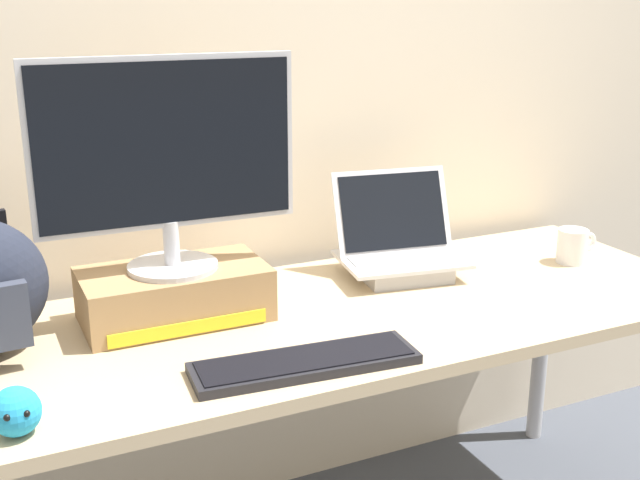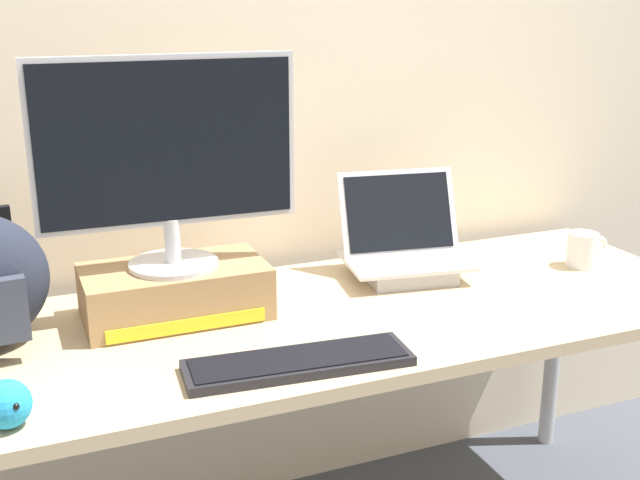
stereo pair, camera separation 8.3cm
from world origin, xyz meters
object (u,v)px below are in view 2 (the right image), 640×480
object	(u,v)px
desktop_monitor	(168,156)
external_keyboard	(298,362)
toner_box_yellow	(175,291)
coffee_mug	(583,250)
plush_toy	(6,404)
open_laptop	(405,256)

from	to	relation	value
desktop_monitor	external_keyboard	distance (m)	0.54
toner_box_yellow	coffee_mug	xyz separation A→B (m)	(1.10, -0.08, -0.01)
external_keyboard	plush_toy	bearing A→B (deg)	-172.82
coffee_mug	plush_toy	bearing A→B (deg)	-168.40
desktop_monitor	open_laptop	xyz separation A→B (m)	(0.62, 0.04, -0.32)
desktop_monitor	coffee_mug	xyz separation A→B (m)	(1.10, -0.07, -0.33)
plush_toy	open_laptop	bearing A→B (deg)	22.98
toner_box_yellow	external_keyboard	size ratio (longest dim) A/B	0.89
external_keyboard	plush_toy	distance (m)	0.54
coffee_mug	plush_toy	size ratio (longest dim) A/B	1.43
toner_box_yellow	desktop_monitor	size ratio (longest dim) A/B	0.72
desktop_monitor	open_laptop	distance (m)	0.70
coffee_mug	open_laptop	bearing A→B (deg)	166.28
desktop_monitor	coffee_mug	size ratio (longest dim) A/B	4.66
desktop_monitor	plush_toy	distance (m)	0.63
desktop_monitor	plush_toy	world-z (taller)	desktop_monitor
coffee_mug	toner_box_yellow	bearing A→B (deg)	176.09
toner_box_yellow	coffee_mug	world-z (taller)	toner_box_yellow
open_laptop	plush_toy	bearing A→B (deg)	-148.39
open_laptop	plush_toy	xyz separation A→B (m)	(-1.00, -0.42, -0.01)
open_laptop	external_keyboard	bearing A→B (deg)	-129.83
external_keyboard	toner_box_yellow	bearing A→B (deg)	119.79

